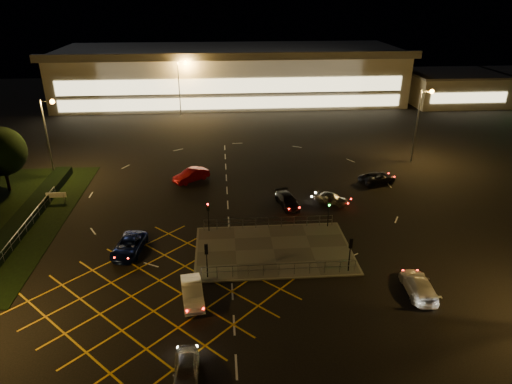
{
  "coord_description": "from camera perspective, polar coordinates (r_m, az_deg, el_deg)",
  "views": [
    {
      "loc": [
        -2.49,
        -38.13,
        22.3
      ],
      "look_at": [
        1.09,
        6.83,
        2.0
      ],
      "focal_mm": 32.0,
      "sensor_mm": 36.0,
      "label": 1
    }
  ],
  "objects": [
    {
      "name": "ground",
      "position": [
        44.24,
        -0.71,
        -6.04
      ],
      "size": [
        180.0,
        180.0,
        0.0
      ],
      "primitive_type": "plane",
      "color": "black",
      "rests_on": "ground"
    },
    {
      "name": "pedestrian_island",
      "position": [
        42.66,
        2.18,
        -7.21
      ],
      "size": [
        14.0,
        9.0,
        0.12
      ],
      "primitive_type": "cube",
      "color": "#4C4944",
      "rests_on": "ground"
    },
    {
      "name": "hedge",
      "position": [
        53.32,
        -26.72,
        -2.68
      ],
      "size": [
        2.0,
        26.0,
        1.0
      ],
      "primitive_type": "cube",
      "color": "black",
      "rests_on": "ground"
    },
    {
      "name": "supermarket",
      "position": [
        101.55,
        -3.18,
        14.57
      ],
      "size": [
        72.0,
        26.5,
        10.5
      ],
      "color": "beige",
      "rests_on": "ground"
    },
    {
      "name": "retail_unit_a",
      "position": [
        105.82,
        23.35,
        11.92
      ],
      "size": [
        18.8,
        14.8,
        6.35
      ],
      "color": "beige",
      "rests_on": "ground"
    },
    {
      "name": "streetlight_nw",
      "position": [
        61.99,
        -24.46,
        7.35
      ],
      "size": [
        1.78,
        0.56,
        10.03
      ],
      "color": "slate",
      "rests_on": "ground"
    },
    {
      "name": "streetlight_ne",
      "position": [
        65.97,
        19.95,
        8.99
      ],
      "size": [
        1.78,
        0.56,
        10.03
      ],
      "color": "slate",
      "rests_on": "ground"
    },
    {
      "name": "streetlight_far_left",
      "position": [
        87.84,
        -9.36,
        13.6
      ],
      "size": [
        1.78,
        0.56,
        10.03
      ],
      "color": "slate",
      "rests_on": "ground"
    },
    {
      "name": "streetlight_far_right",
      "position": [
        95.39,
        16.19,
        13.82
      ],
      "size": [
        1.78,
        0.56,
        10.03
      ],
      "color": "slate",
      "rests_on": "ground"
    },
    {
      "name": "signal_sw",
      "position": [
        37.85,
        -6.21,
        -7.71
      ],
      "size": [
        0.28,
        0.3,
        3.15
      ],
      "rotation": [
        0.0,
        0.0,
        3.14
      ],
      "color": "black",
      "rests_on": "pedestrian_island"
    },
    {
      "name": "signal_se",
      "position": [
        39.24,
        11.71,
        -6.86
      ],
      "size": [
        0.28,
        0.3,
        3.15
      ],
      "rotation": [
        0.0,
        0.0,
        3.14
      ],
      "color": "black",
      "rests_on": "pedestrian_island"
    },
    {
      "name": "signal_nw",
      "position": [
        44.83,
        -6.01,
        -2.31
      ],
      "size": [
        0.28,
        0.3,
        3.15
      ],
      "color": "black",
      "rests_on": "pedestrian_island"
    },
    {
      "name": "signal_ne",
      "position": [
        46.01,
        9.1,
        -1.77
      ],
      "size": [
        0.28,
        0.3,
        3.15
      ],
      "color": "black",
      "rests_on": "pedestrian_island"
    },
    {
      "name": "tree_c",
      "position": [
        60.58,
        -29.31,
        4.43
      ],
      "size": [
        5.76,
        5.76,
        7.84
      ],
      "color": "black",
      "rests_on": "ground"
    },
    {
      "name": "car_near_silver",
      "position": [
        30.51,
        -8.73,
        -21.24
      ],
      "size": [
        1.7,
        4.05,
        1.37
      ],
      "primitive_type": "imported",
      "rotation": [
        0.0,
        0.0,
        0.02
      ],
      "color": "#B9BCC1",
      "rests_on": "ground"
    },
    {
      "name": "car_queue_white",
      "position": [
        36.45,
        -7.96,
        -12.33
      ],
      "size": [
        2.14,
        4.58,
        1.45
      ],
      "primitive_type": "imported",
      "rotation": [
        0.0,
        0.0,
        0.14
      ],
      "color": "white",
      "rests_on": "ground"
    },
    {
      "name": "car_left_blue",
      "position": [
        43.56,
        -15.59,
        -6.49
      ],
      "size": [
        3.06,
        5.36,
        1.41
      ],
      "primitive_type": "imported",
      "rotation": [
        0.0,
        0.0,
        6.13
      ],
      "color": "#0B1546",
      "rests_on": "ground"
    },
    {
      "name": "car_far_dkgrey",
      "position": [
        50.76,
        3.96,
        -1.07
      ],
      "size": [
        2.71,
        4.78,
        1.31
      ],
      "primitive_type": "imported",
      "rotation": [
        0.0,
        0.0,
        0.2
      ],
      "color": "black",
      "rests_on": "ground"
    },
    {
      "name": "car_right_silver",
      "position": [
        51.96,
        9.38,
        -0.76
      ],
      "size": [
        3.94,
        3.2,
        1.26
      ],
      "primitive_type": "imported",
      "rotation": [
        0.0,
        0.0,
        1.03
      ],
      "color": "#A4A7AB",
      "rests_on": "ground"
    },
    {
      "name": "car_circ_red",
      "position": [
        57.71,
        -8.12,
        2.09
      ],
      "size": [
        4.75,
        4.23,
        1.56
      ],
      "primitive_type": "imported",
      "rotation": [
        0.0,
        0.0,
        5.38
      ],
      "color": "maroon",
      "rests_on": "ground"
    },
    {
      "name": "car_east_grey",
      "position": [
        58.7,
        14.95,
        1.74
      ],
      "size": [
        5.19,
        3.53,
        1.32
      ],
      "primitive_type": "imported",
      "rotation": [
        0.0,
        0.0,
        1.88
      ],
      "color": "black",
      "rests_on": "ground"
    },
    {
      "name": "car_approach_white",
      "position": [
        39.07,
        19.68,
        -10.94
      ],
      "size": [
        2.32,
        5.04,
        1.43
      ],
      "primitive_type": "imported",
      "rotation": [
        0.0,
        0.0,
        3.08
      ],
      "color": "silver",
      "rests_on": "ground"
    }
  ]
}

